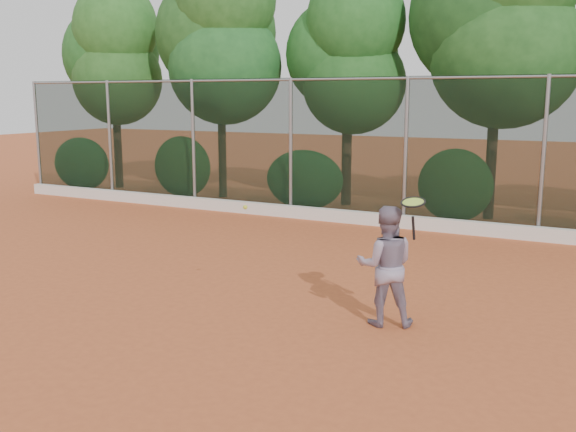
% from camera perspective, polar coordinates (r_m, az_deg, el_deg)
% --- Properties ---
extents(ground, '(80.00, 80.00, 0.00)m').
position_cam_1_polar(ground, '(9.22, -2.87, -8.68)').
color(ground, '#BB562C').
rests_on(ground, ground).
extents(concrete_curb, '(24.00, 0.20, 0.30)m').
position_cam_1_polar(concrete_curb, '(15.28, 10.02, -0.48)').
color(concrete_curb, silver).
rests_on(concrete_curb, ground).
extents(tennis_player, '(0.96, 0.86, 1.63)m').
position_cam_1_polar(tennis_player, '(8.69, 8.67, -4.39)').
color(tennis_player, gray).
rests_on(tennis_player, ground).
extents(chainlink_fence, '(24.09, 0.09, 3.50)m').
position_cam_1_polar(chainlink_fence, '(15.22, 10.43, 5.96)').
color(chainlink_fence, black).
rests_on(chainlink_fence, ground).
extents(foliage_backdrop, '(23.70, 3.63, 7.55)m').
position_cam_1_polar(foliage_backdrop, '(17.28, 10.90, 14.92)').
color(foliage_backdrop, '#3D2517').
rests_on(foliage_backdrop, ground).
extents(tennis_racket, '(0.34, 0.33, 0.57)m').
position_cam_1_polar(tennis_racket, '(8.36, 11.07, 0.95)').
color(tennis_racket, black).
rests_on(tennis_racket, ground).
extents(tennis_ball_in_flight, '(0.06, 0.06, 0.06)m').
position_cam_1_polar(tennis_ball_in_flight, '(8.86, -3.82, 0.79)').
color(tennis_ball_in_flight, gold).
rests_on(tennis_ball_in_flight, ground).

